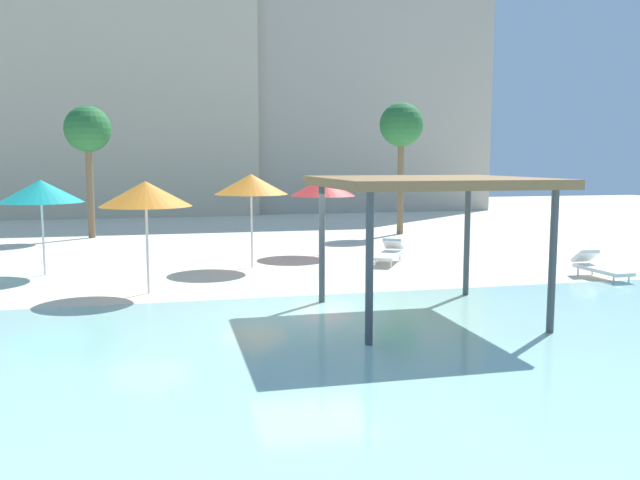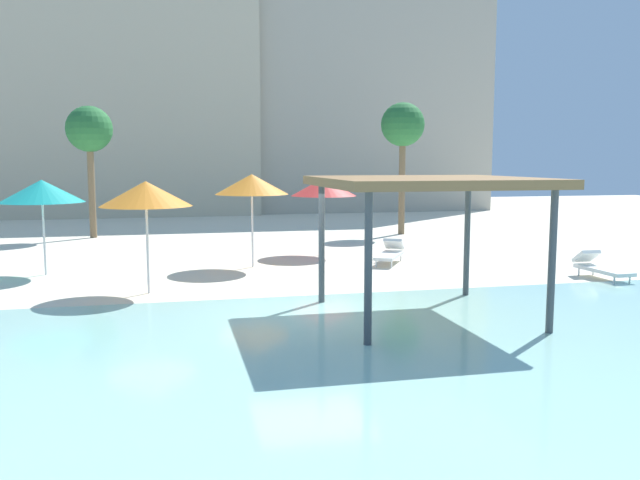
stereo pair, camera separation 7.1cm
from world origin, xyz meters
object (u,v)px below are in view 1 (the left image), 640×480
Objects in this scene: lounge_chair_5 at (389,253)px; lounge_chair_4 at (599,267)px; beach_umbrella_orange_0 at (146,194)px; beach_umbrella_red_3 at (323,187)px; palm_tree_0 at (401,127)px; palm_tree_1 at (88,132)px; beach_umbrella_orange_4 at (251,184)px; beach_umbrella_teal_1 at (41,191)px; shade_pavilion at (427,186)px.

lounge_chair_4 is at bearing 81.73° from lounge_chair_5.
beach_umbrella_red_3 is (5.70, 5.50, -0.10)m from beach_umbrella_orange_0.
palm_tree_0 reaches higher than palm_tree_1.
beach_umbrella_orange_4 is at bearing 48.62° from beach_umbrella_orange_0.
beach_umbrella_red_3 is 3.49m from lounge_chair_5.
lounge_chair_5 is (4.32, -0.24, -2.19)m from beach_umbrella_orange_4.
lounge_chair_4 is 0.99× the size of lounge_chair_5.
beach_umbrella_orange_0 is 4.50m from beach_umbrella_orange_4.
beach_umbrella_orange_4 reaches higher than beach_umbrella_teal_1.
palm_tree_1 reaches higher than beach_umbrella_orange_4.
palm_tree_1 is at bearing 121.43° from beach_umbrella_orange_4.
beach_umbrella_red_3 is 3.46m from beach_umbrella_orange_4.
shade_pavilion reaches higher than lounge_chair_4.
beach_umbrella_teal_1 is 5.92m from beach_umbrella_orange_4.
lounge_chair_5 is at bearing -43.45° from palm_tree_1.
beach_umbrella_red_3 is at bearing -40.19° from palm_tree_1.
beach_umbrella_teal_1 is at bearing -150.71° from palm_tree_0.
lounge_chair_5 is 0.35× the size of palm_tree_1.
beach_umbrella_red_3 is (8.64, 2.15, -0.04)m from beach_umbrella_teal_1.
shade_pavilion is 1.55× the size of beach_umbrella_orange_0.
lounge_chair_5 is 0.34× the size of palm_tree_0.
lounge_chair_4 is at bearing -15.31° from beach_umbrella_teal_1.
lounge_chair_4 is (6.39, 3.13, -2.38)m from shade_pavilion.
palm_tree_0 is (-1.51, 11.64, 4.34)m from lounge_chair_4.
shade_pavilion is 1.57× the size of beach_umbrella_teal_1.
beach_umbrella_red_3 is at bearing -114.79° from lounge_chair_5.
lounge_chair_4 is (9.04, -4.12, -2.19)m from beach_umbrella_orange_4.
shade_pavilion reaches higher than beach_umbrella_teal_1.
lounge_chair_4 is (6.32, -6.25, -2.00)m from beach_umbrella_red_3.
beach_umbrella_orange_0 is 1.43× the size of lounge_chair_4.
shade_pavilion is 7.72m from beach_umbrella_orange_4.
beach_umbrella_red_3 is at bearing 43.98° from beach_umbrella_orange_0.
palm_tree_0 is at bearing -7.11° from palm_tree_1.
beach_umbrella_orange_4 is 1.46× the size of lounge_chair_5.
palm_tree_0 reaches higher than beach_umbrella_red_3.
palm_tree_1 reaches higher than lounge_chair_4.
palm_tree_1 is (-14.64, 13.27, 4.09)m from lounge_chair_4.
beach_umbrella_orange_0 is 7.92m from beach_umbrella_red_3.
palm_tree_0 is at bearing 46.04° from beach_umbrella_orange_0.
palm_tree_1 is at bearing -102.30° from lounge_chair_5.
palm_tree_0 is (10.51, 10.90, 2.23)m from beach_umbrella_orange_0.
beach_umbrella_red_3 reaches higher than lounge_chair_5.
beach_umbrella_orange_4 is at bearing -135.06° from palm_tree_0.
shade_pavilion is 6.84m from beach_umbrella_orange_0.
lounge_chair_4 is at bearing -44.67° from beach_umbrella_red_3.
shade_pavilion is at bearing -63.32° from palm_tree_1.
beach_umbrella_orange_4 is 10.89m from palm_tree_1.
beach_umbrella_orange_0 is at bearing -48.76° from beach_umbrella_teal_1.
shade_pavilion is 7.59m from lounge_chair_5.
lounge_chair_4 is 20.18m from palm_tree_1.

